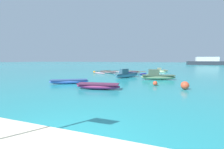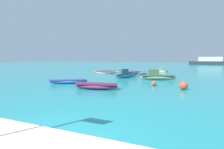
{
  "view_description": "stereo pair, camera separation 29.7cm",
  "coord_description": "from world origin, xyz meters",
  "views": [
    {
      "loc": [
        2.21,
        -2.23,
        1.99
      ],
      "look_at": [
        -3.62,
        14.33,
        0.25
      ],
      "focal_mm": 24.0,
      "sensor_mm": 36.0,
      "label": 1
    },
    {
      "loc": [
        2.49,
        -2.13,
        1.99
      ],
      "look_at": [
        -3.62,
        14.33,
        0.25
      ],
      "focal_mm": 24.0,
      "sensor_mm": 36.0,
      "label": 2
    }
  ],
  "objects": [
    {
      "name": "moored_boat_0",
      "position": [
        -1.8,
        13.98,
        0.35
      ],
      "size": [
        2.17,
        3.26,
        0.99
      ],
      "rotation": [
        0.0,
        0.0,
        1.05
      ],
      "color": "teal",
      "rests_on": "ground_plane"
    },
    {
      "name": "moored_boat_1",
      "position": [
        1.56,
        13.22,
        0.36
      ],
      "size": [
        3.49,
        1.59,
        1.04
      ],
      "rotation": [
        0.0,
        0.0,
        0.27
      ],
      "color": "gray",
      "rests_on": "ground_plane"
    },
    {
      "name": "moored_boat_2",
      "position": [
        1.63,
        24.02,
        0.21
      ],
      "size": [
        2.28,
        4.32,
        0.64
      ],
      "rotation": [
        0.0,
        0.0,
        0.02
      ],
      "color": "beige",
      "rests_on": "ground_plane"
    },
    {
      "name": "moored_boat_3",
      "position": [
        -2.0,
        6.89,
        0.22
      ],
      "size": [
        3.11,
        1.31,
        0.4
      ],
      "rotation": [
        0.0,
        0.0,
        0.17
      ],
      "color": "#922B62",
      "rests_on": "ground_plane"
    },
    {
      "name": "moored_boat_4",
      "position": [
        -5.87,
        18.55,
        0.16
      ],
      "size": [
        3.39,
        4.08,
        0.34
      ],
      "rotation": [
        0.0,
        0.0,
        -0.37
      ],
      "color": "#CE939B",
      "rests_on": "ground_plane"
    },
    {
      "name": "moored_boat_5",
      "position": [
        -2.15,
        18.88,
        0.18
      ],
      "size": [
        4.27,
        3.36,
        0.37
      ],
      "rotation": [
        0.0,
        0.0,
        1.06
      ],
      "color": "#3029A5",
      "rests_on": "ground_plane"
    },
    {
      "name": "moored_boat_6",
      "position": [
        -5.27,
        8.26,
        0.2
      ],
      "size": [
        3.13,
        2.23,
        0.35
      ],
      "rotation": [
        0.0,
        0.0,
        0.53
      ],
      "color": "#4C79E1",
      "rests_on": "ground_plane"
    },
    {
      "name": "mooring_buoy_0",
      "position": [
        1.57,
        9.66,
        0.18
      ],
      "size": [
        0.35,
        0.35,
        0.35
      ],
      "color": "#E54C2D",
      "rests_on": "ground_plane"
    },
    {
      "name": "mooring_buoy_1",
      "position": [
        -7.6,
        17.75,
        0.17
      ],
      "size": [
        0.34,
        0.34,
        0.34
      ],
      "color": "orange",
      "rests_on": "ground_plane"
    },
    {
      "name": "mooring_buoy_2",
      "position": [
        3.55,
        8.79,
        0.27
      ],
      "size": [
        0.54,
        0.54,
        0.54
      ],
      "color": "#E54C2D",
      "rests_on": "ground_plane"
    },
    {
      "name": "distant_ferry",
      "position": [
        17.53,
        64.74,
        1.24
      ],
      "size": [
        13.83,
        3.04,
        3.04
      ],
      "color": "#2D333D",
      "rests_on": "ground_plane"
    }
  ]
}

